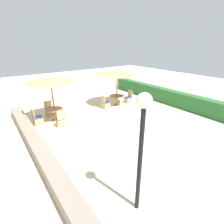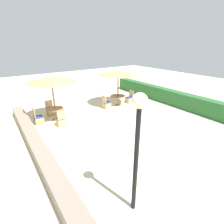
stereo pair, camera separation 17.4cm
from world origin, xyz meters
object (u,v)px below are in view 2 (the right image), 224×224
Objects in this scene: round_table_front_left at (55,111)px; patio_chair_front_left_south at (39,120)px; parasol_front_left at (51,79)px; patio_chair_front_left_west at (51,111)px; patio_chair_front_left_east at (61,121)px; parasol_back_left at (118,72)px; round_table_back_left at (118,98)px; patio_chair_back_left_north at (129,99)px; lamp_post at (138,133)px; patio_chair_back_left_south at (107,105)px.

patio_chair_front_left_south reaches higher than round_table_front_left.
patio_chair_front_left_west is at bearing -177.96° from parasol_front_left.
round_table_front_left is 1.02m from patio_chair_front_left_south.
patio_chair_front_left_east is 5.10m from parasol_back_left.
patio_chair_front_left_south is at bearing -91.02° from parasol_front_left.
round_table_back_left is (0.00, -0.00, -1.80)m from parasol_back_left.
patio_chair_back_left_north is at bearing 88.89° from parasol_back_left.
lamp_post is at bearing 88.82° from patio_chair_front_left_west.
parasol_front_left is 4.14m from patio_chair_back_left_south.
patio_chair_back_left_south is at bearing 88.88° from parasol_front_left.
parasol_front_left is 4.91m from round_table_back_left.
patio_chair_front_left_west is (-0.92, -0.03, -2.16)m from parasol_front_left.
patio_chair_back_left_south is at bearing 164.49° from patio_chair_front_left_west.
patio_chair_back_left_north reaches higher than round_table_back_left.
round_table_back_left is (0.02, 4.55, 0.02)m from round_table_front_left.
patio_chair_front_left_west is at bearing -177.96° from round_table_front_left.
patio_chair_back_left_south reaches higher than round_table_back_left.
patio_chair_back_left_north is (-0.86, 5.63, 0.00)m from patio_chair_front_left_east.
patio_chair_back_left_south is 2.09m from patio_chair_back_left_north.
lamp_post reaches higher than patio_chair_back_left_north.
parasol_front_left is 4.55m from parasol_back_left.
lamp_post is at bearing -33.80° from round_table_back_left.
round_table_back_left is (0.94, 4.58, 0.31)m from patio_chair_front_left_west.
parasol_front_left is 2.37m from patio_chair_front_left_south.
round_table_back_left is at bearing 146.20° from lamp_post.
parasol_front_left is (-7.11, 0.20, 0.07)m from lamp_post.
patio_chair_front_left_west is 5.74m from patio_chair_back_left_north.
patio_chair_front_left_west is 3.71m from patio_chair_back_left_south.
patio_chair_front_left_south is (-7.13, -0.78, -2.09)m from lamp_post.
round_table_front_left is 0.89× the size of round_table_back_left.
round_table_back_left is 1.18× the size of patio_chair_back_left_south.
round_table_front_left is 0.97m from patio_chair_front_left_west.
patio_chair_front_left_west reaches higher than round_table_back_left.
parasol_front_left is at bearing -90.28° from parasol_back_left.
parasol_back_left reaches higher than patio_chair_front_left_west.
lamp_post is at bearing -1.59° from round_table_front_left.
patio_chair_front_left_east is (0.90, -0.01, -0.29)m from round_table_front_left.
lamp_post is 3.57× the size of patio_chair_front_left_south.
patio_chair_back_left_south is (-7.04, 3.74, -2.09)m from lamp_post.
lamp_post reaches higher than patio_chair_front_left_east.
parasol_back_left is (0.94, 4.58, 2.12)m from patio_chair_front_left_west.
patio_chair_back_left_north is (0.04, 5.62, -2.16)m from parasol_front_left.
lamp_post is 3.57× the size of patio_chair_back_left_north.
parasol_back_left is at bearing 88.89° from patio_chair_back_left_north.
patio_chair_back_left_south is at bearing 88.88° from round_table_front_left.
round_table_front_left is 1.05× the size of patio_chair_back_left_north.
patio_chair_front_left_south is at bearing 136.47° from patio_chair_front_left_east.
patio_chair_front_left_south is 1.00× the size of patio_chair_back_left_north.
parasol_back_left is (0.02, 4.55, -0.04)m from parasol_front_left.
parasol_front_left reaches higher than round_table_back_left.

